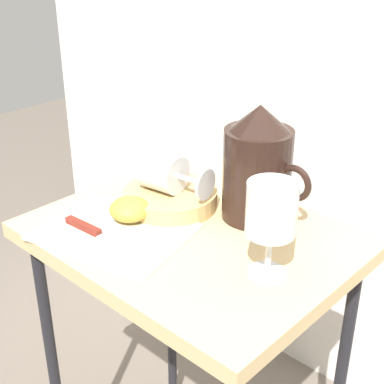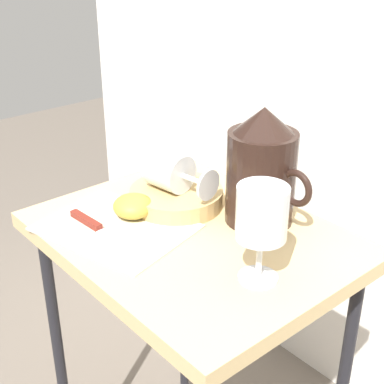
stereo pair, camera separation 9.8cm
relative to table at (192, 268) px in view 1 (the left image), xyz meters
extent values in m
cube|color=silver|center=(0.00, 0.57, 0.32)|extent=(2.40, 0.03, 1.95)
cube|color=tan|center=(0.00, 0.00, 0.07)|extent=(0.57, 0.44, 0.03)
cylinder|color=black|center=(-0.24, -0.18, -0.30)|extent=(0.02, 0.02, 0.70)
cylinder|color=black|center=(-0.24, 0.18, -0.30)|extent=(0.02, 0.02, 0.70)
cube|color=beige|center=(-0.10, -0.10, 0.08)|extent=(0.30, 0.26, 0.00)
cylinder|color=tan|center=(-0.10, 0.04, 0.10)|extent=(0.18, 0.18, 0.03)
cylinder|color=black|center=(0.05, 0.12, 0.17)|extent=(0.13, 0.13, 0.17)
cylinder|color=#D1661E|center=(0.05, 0.12, 0.13)|extent=(0.12, 0.12, 0.10)
cone|color=black|center=(0.05, 0.12, 0.28)|extent=(0.11, 0.11, 0.05)
torus|color=black|center=(0.13, 0.12, 0.18)|extent=(0.07, 0.01, 0.07)
cylinder|color=silver|center=(0.18, -0.02, 0.08)|extent=(0.06, 0.06, 0.00)
cylinder|color=silver|center=(0.18, -0.02, 0.12)|extent=(0.01, 0.01, 0.07)
cylinder|color=silver|center=(0.18, -0.02, 0.20)|extent=(0.08, 0.08, 0.08)
cylinder|color=#D1661E|center=(0.18, -0.02, 0.18)|extent=(0.07, 0.07, 0.04)
cylinder|color=silver|center=(-0.11, 0.04, 0.15)|extent=(0.09, 0.09, 0.08)
cylinder|color=silver|center=(-0.04, 0.05, 0.15)|extent=(0.06, 0.02, 0.01)
cylinder|color=silver|center=(-0.01, 0.05, 0.15)|extent=(0.01, 0.06, 0.06)
ellipsoid|color=#B29938|center=(-0.11, -0.05, 0.11)|extent=(0.08, 0.08, 0.04)
cube|color=silver|center=(-0.04, -0.13, 0.09)|extent=(0.13, 0.02, 0.00)
cube|color=maroon|center=(-0.15, -0.13, 0.09)|extent=(0.09, 0.02, 0.01)
camera|label=1|loc=(0.60, -0.64, 0.59)|focal=51.94mm
camera|label=2|loc=(0.67, -0.57, 0.59)|focal=51.94mm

